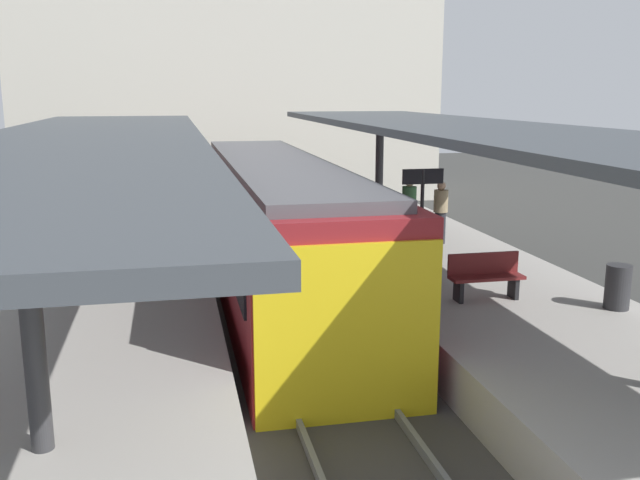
{
  "coord_description": "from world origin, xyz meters",
  "views": [
    {
      "loc": [
        -2.3,
        -12.28,
        4.8
      ],
      "look_at": [
        0.68,
        1.63,
        1.76
      ],
      "focal_mm": 38.97,
      "sensor_mm": 36.0,
      "label": 1
    }
  ],
  "objects_px": {
    "platform_bench": "(485,275)",
    "platform_sign": "(422,196)",
    "litter_bin": "(618,287)",
    "commuter_train": "(277,229)",
    "passenger_near_bench": "(441,212)",
    "passenger_far_end": "(409,210)"
  },
  "relations": [
    {
      "from": "litter_bin",
      "to": "commuter_train",
      "type": "bearing_deg",
      "value": 137.68
    },
    {
      "from": "passenger_far_end",
      "to": "passenger_near_bench",
      "type": "bearing_deg",
      "value": 0.26
    },
    {
      "from": "platform_sign",
      "to": "commuter_train",
      "type": "bearing_deg",
      "value": 150.98
    },
    {
      "from": "platform_bench",
      "to": "passenger_far_end",
      "type": "distance_m",
      "value": 4.77
    },
    {
      "from": "passenger_far_end",
      "to": "litter_bin",
      "type": "bearing_deg",
      "value": -71.85
    },
    {
      "from": "platform_bench",
      "to": "litter_bin",
      "type": "height_order",
      "value": "platform_bench"
    },
    {
      "from": "commuter_train",
      "to": "platform_bench",
      "type": "height_order",
      "value": "commuter_train"
    },
    {
      "from": "commuter_train",
      "to": "platform_bench",
      "type": "xyz_separation_m",
      "value": [
        3.33,
        -3.85,
        -0.26
      ]
    },
    {
      "from": "commuter_train",
      "to": "passenger_far_end",
      "type": "xyz_separation_m",
      "value": [
        3.48,
        0.9,
        0.16
      ]
    },
    {
      "from": "platform_sign",
      "to": "passenger_near_bench",
      "type": "distance_m",
      "value": 3.0
    },
    {
      "from": "litter_bin",
      "to": "passenger_near_bench",
      "type": "xyz_separation_m",
      "value": [
        -1.05,
        5.81,
        0.42
      ]
    },
    {
      "from": "platform_bench",
      "to": "platform_sign",
      "type": "distance_m",
      "value": 2.57
    },
    {
      "from": "platform_sign",
      "to": "litter_bin",
      "type": "distance_m",
      "value": 4.31
    },
    {
      "from": "platform_bench",
      "to": "platform_sign",
      "type": "height_order",
      "value": "platform_sign"
    },
    {
      "from": "litter_bin",
      "to": "platform_bench",
      "type": "bearing_deg",
      "value": 152.92
    },
    {
      "from": "platform_bench",
      "to": "platform_sign",
      "type": "xyz_separation_m",
      "value": [
        -0.44,
        2.25,
        1.16
      ]
    },
    {
      "from": "platform_bench",
      "to": "passenger_near_bench",
      "type": "bearing_deg",
      "value": 78.15
    },
    {
      "from": "platform_bench",
      "to": "platform_sign",
      "type": "relative_size",
      "value": 0.63
    },
    {
      "from": "commuter_train",
      "to": "passenger_far_end",
      "type": "height_order",
      "value": "commuter_train"
    },
    {
      "from": "platform_bench",
      "to": "passenger_near_bench",
      "type": "height_order",
      "value": "passenger_near_bench"
    },
    {
      "from": "commuter_train",
      "to": "platform_sign",
      "type": "distance_m",
      "value": 3.42
    },
    {
      "from": "platform_sign",
      "to": "litter_bin",
      "type": "bearing_deg",
      "value": -52.91
    }
  ]
}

